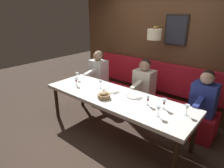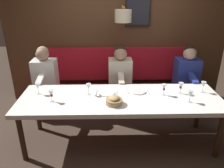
% 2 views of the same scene
% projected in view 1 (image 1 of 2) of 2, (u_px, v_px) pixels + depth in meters
% --- Properties ---
extents(ground_plane, '(12.00, 12.00, 0.00)m').
position_uv_depth(ground_plane, '(115.00, 132.00, 3.64)').
color(ground_plane, '#423328').
extents(dining_table, '(0.90, 2.78, 0.74)m').
position_uv_depth(dining_table, '(115.00, 99.00, 3.40)').
color(dining_table, white).
rests_on(dining_table, ground_plane).
extents(banquette_bench, '(0.52, 2.98, 0.45)m').
position_uv_depth(banquette_bench, '(141.00, 105.00, 4.20)').
color(banquette_bench, red).
rests_on(banquette_bench, ground_plane).
extents(back_wall_panel, '(0.59, 4.18, 2.90)m').
position_uv_depth(back_wall_panel, '(158.00, 48.00, 4.20)').
color(back_wall_panel, '#51331E').
rests_on(back_wall_panel, ground_plane).
extents(diner_nearest, '(0.60, 0.40, 0.79)m').
position_uv_depth(diner_nearest, '(204.00, 94.00, 3.25)').
color(diner_nearest, '#283893').
rests_on(diner_nearest, banquette_bench).
extents(diner_near, '(0.60, 0.40, 0.79)m').
position_uv_depth(diner_near, '(144.00, 80.00, 3.95)').
color(diner_near, beige).
rests_on(diner_near, banquette_bench).
extents(diner_middle, '(0.60, 0.40, 0.79)m').
position_uv_depth(diner_middle, '(98.00, 68.00, 4.74)').
color(diner_middle, white).
rests_on(diner_middle, banquette_bench).
extents(place_setting_0, '(0.24, 0.32, 0.01)m').
position_uv_depth(place_setting_0, '(112.00, 91.00, 3.58)').
color(place_setting_0, white).
rests_on(place_setting_0, dining_table).
extents(place_setting_1, '(0.24, 0.31, 0.01)m').
position_uv_depth(place_setting_1, '(133.00, 96.00, 3.34)').
color(place_setting_1, silver).
rests_on(place_setting_1, dining_table).
extents(wine_glass_0, '(0.07, 0.07, 0.16)m').
position_uv_depth(wine_glass_0, '(76.00, 80.00, 3.81)').
color(wine_glass_0, silver).
rests_on(wine_glass_0, dining_table).
extents(wine_glass_1, '(0.07, 0.07, 0.16)m').
position_uv_depth(wine_glass_1, '(164.00, 102.00, 2.90)').
color(wine_glass_1, silver).
rests_on(wine_glass_1, dining_table).
extents(wine_glass_2, '(0.07, 0.07, 0.16)m').
position_uv_depth(wine_glass_2, '(101.00, 82.00, 3.67)').
color(wine_glass_2, silver).
rests_on(wine_glass_2, dining_table).
extents(wine_glass_3, '(0.07, 0.07, 0.16)m').
position_uv_depth(wine_glass_3, '(158.00, 109.00, 2.68)').
color(wine_glass_3, silver).
rests_on(wine_glass_3, dining_table).
extents(wine_glass_4, '(0.07, 0.07, 0.16)m').
position_uv_depth(wine_glass_4, '(187.00, 108.00, 2.72)').
color(wine_glass_4, silver).
rests_on(wine_glass_4, dining_table).
extents(wine_glass_5, '(0.07, 0.07, 0.16)m').
position_uv_depth(wine_glass_5, '(77.00, 75.00, 4.13)').
color(wine_glass_5, silver).
rests_on(wine_glass_5, dining_table).
extents(wine_glass_6, '(0.07, 0.07, 0.16)m').
position_uv_depth(wine_glass_6, '(148.00, 98.00, 3.01)').
color(wine_glass_6, silver).
rests_on(wine_glass_6, dining_table).
extents(bread_bowl, '(0.22, 0.22, 0.12)m').
position_uv_depth(bread_bowl, '(104.00, 95.00, 3.28)').
color(bread_bowl, '#9E7F56').
rests_on(bread_bowl, dining_table).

